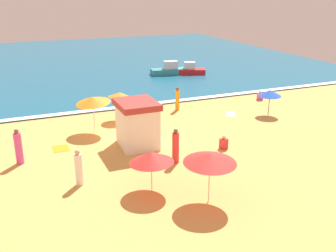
{
  "coord_description": "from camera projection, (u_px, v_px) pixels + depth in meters",
  "views": [
    {
      "loc": [
        -6.84,
        -21.75,
        8.75
      ],
      "look_at": [
        1.89,
        -0.98,
        0.8
      ],
      "focal_mm": 41.91,
      "sensor_mm": 36.0,
      "label": 1
    }
  ],
  "objects": [
    {
      "name": "ground_plane",
      "position": [
        134.0,
        137.0,
        24.32
      ],
      "size": [
        60.0,
        60.0,
        0.0
      ],
      "primitive_type": "plane",
      "color": "#E0A856"
    },
    {
      "name": "ocean_water",
      "position": [
        64.0,
        62.0,
        48.65
      ],
      "size": [
        60.0,
        44.0,
        0.1
      ],
      "primitive_type": "cube",
      "color": "#196084",
      "rests_on": "ground_plane"
    },
    {
      "name": "wave_breaker_foam",
      "position": [
        108.0,
        108.0,
        29.77
      ],
      "size": [
        57.0,
        0.7,
        0.01
      ],
      "primitive_type": "cube",
      "color": "white",
      "rests_on": "ocean_water"
    },
    {
      "name": "lifeguard_cabana",
      "position": [
        137.0,
        124.0,
        22.57
      ],
      "size": [
        2.19,
        2.6,
        2.7
      ],
      "color": "white",
      "rests_on": "ground_plane"
    },
    {
      "name": "beach_umbrella_0",
      "position": [
        210.0,
        158.0,
        16.35
      ],
      "size": [
        2.46,
        2.48,
        2.3
      ],
      "color": "silver",
      "rests_on": "ground_plane"
    },
    {
      "name": "beach_umbrella_1",
      "position": [
        151.0,
        157.0,
        17.4
      ],
      "size": [
        2.85,
        2.86,
        1.94
      ],
      "color": "silver",
      "rests_on": "ground_plane"
    },
    {
      "name": "beach_umbrella_2",
      "position": [
        270.0,
        93.0,
        28.12
      ],
      "size": [
        2.29,
        2.29,
        1.91
      ],
      "color": "#4C3823",
      "rests_on": "ground_plane"
    },
    {
      "name": "beach_umbrella_3",
      "position": [
        120.0,
        95.0,
        27.09
      ],
      "size": [
        2.15,
        2.14,
        2.01
      ],
      "color": "#4C3823",
      "rests_on": "ground_plane"
    },
    {
      "name": "beach_umbrella_4",
      "position": [
        93.0,
        100.0,
        24.57
      ],
      "size": [
        3.05,
        3.04,
        2.44
      ],
      "color": "silver",
      "rests_on": "ground_plane"
    },
    {
      "name": "beachgoer_0",
      "position": [
        260.0,
        96.0,
        32.38
      ],
      "size": [
        0.48,
        0.48,
        0.78
      ],
      "color": "#D84CA5",
      "rests_on": "ground_plane"
    },
    {
      "name": "beachgoer_2",
      "position": [
        224.0,
        143.0,
        22.51
      ],
      "size": [
        0.45,
        0.45,
        0.8
      ],
      "color": "red",
      "rests_on": "ground_plane"
    },
    {
      "name": "beachgoer_3",
      "position": [
        177.0,
        99.0,
        29.49
      ],
      "size": [
        0.43,
        0.43,
        1.78
      ],
      "color": "orange",
      "rests_on": "ground_plane"
    },
    {
      "name": "beachgoer_4",
      "position": [
        79.0,
        168.0,
        18.2
      ],
      "size": [
        0.41,
        0.41,
        1.77
      ],
      "color": "white",
      "rests_on": "ground_plane"
    },
    {
      "name": "beachgoer_6",
      "position": [
        19.0,
        148.0,
        20.41
      ],
      "size": [
        0.5,
        0.5,
        1.92
      ],
      "color": "#D84CA5",
      "rests_on": "ground_plane"
    },
    {
      "name": "beachgoer_8",
      "position": [
        176.0,
        147.0,
        20.55
      ],
      "size": [
        0.5,
        0.5,
        1.89
      ],
      "color": "red",
      "rests_on": "ground_plane"
    },
    {
      "name": "beach_towel_0",
      "position": [
        61.0,
        149.0,
        22.6
      ],
      "size": [
        0.9,
        1.07,
        0.01
      ],
      "color": "orange",
      "rests_on": "ground_plane"
    },
    {
      "name": "beach_towel_2",
      "position": [
        230.0,
        114.0,
        28.8
      ],
      "size": [
        1.23,
        1.43,
        0.01
      ],
      "color": "white",
      "rests_on": "ground_plane"
    },
    {
      "name": "small_boat_0",
      "position": [
        190.0,
        70.0,
        41.68
      ],
      "size": [
        3.52,
        2.43,
        1.27
      ],
      "color": "red",
      "rests_on": "ocean_water"
    },
    {
      "name": "small_boat_1",
      "position": [
        171.0,
        70.0,
        41.52
      ],
      "size": [
        4.32,
        1.96,
        1.39
      ],
      "color": "teal",
      "rests_on": "ocean_water"
    }
  ]
}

